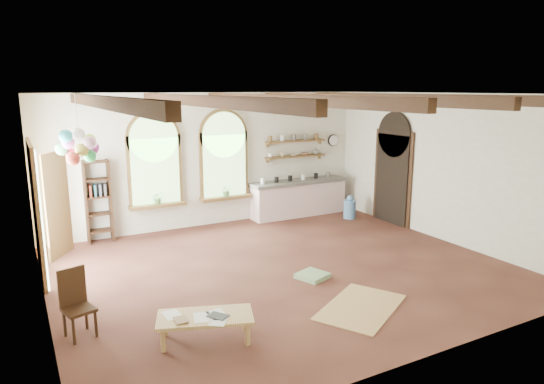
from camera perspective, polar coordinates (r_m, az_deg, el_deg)
floor at (r=9.15m, az=1.24°, el=-9.00°), size 8.00×8.00×0.00m
ceiling_beams at (r=8.54m, az=1.34°, el=10.80°), size 6.20×6.80×0.18m
window_left at (r=11.33m, az=-13.63°, el=3.32°), size 1.30×0.28×2.20m
window_right at (r=11.87m, az=-5.66°, el=3.99°), size 1.30×0.28×2.20m
left_doorway at (r=9.47m, az=-25.92°, el=-2.23°), size 0.10×1.90×2.50m
right_doorway at (r=12.30m, az=13.93°, el=1.46°), size 0.10×1.30×2.40m
kitchen_counter at (r=12.78m, az=3.14°, el=-0.66°), size 2.68×0.62×0.94m
wall_shelf_lower at (r=12.74m, az=2.77°, el=4.22°), size 1.70×0.24×0.04m
wall_shelf_upper at (r=12.69m, az=2.79°, el=6.01°), size 1.70×0.24×0.04m
wall_clock at (r=13.44m, az=7.22°, el=6.05°), size 0.32×0.04×0.32m
bookshelf at (r=11.11m, az=-19.78°, el=-1.07°), size 0.53×0.32×1.80m
coffee_table at (r=6.67m, az=-7.87°, el=-14.52°), size 1.38×0.97×0.36m
side_chair at (r=7.23m, az=-21.76°, el=-13.54°), size 0.46×0.46×0.94m
floor_mat at (r=7.76m, az=10.41°, el=-13.17°), size 1.82×1.60×0.02m
floor_cushion at (r=8.74m, az=4.79°, el=-9.79°), size 0.61×0.61×0.08m
water_jug_a at (r=13.43m, az=7.23°, el=-1.03°), size 0.32×0.32×0.61m
water_jug_b at (r=12.66m, az=9.12°, el=-1.90°), size 0.32×0.32×0.61m
balloon_cluster at (r=8.82m, az=-21.79°, el=4.99°), size 0.71×0.73×1.14m
table_book at (r=6.55m, az=-11.37°, el=-14.68°), size 0.18×0.25×0.02m
tablet at (r=6.61m, az=-6.38°, el=-14.29°), size 0.29×0.31×0.01m
potted_plant_left at (r=11.37m, az=-13.29°, el=-0.64°), size 0.27×0.23×0.30m
potted_plant_right at (r=11.91m, az=-5.39°, el=0.20°), size 0.27×0.23×0.30m
shelf_cup_a at (r=12.36m, az=-0.22°, el=4.31°), size 0.12×0.10×0.10m
shelf_cup_b at (r=12.53m, az=1.20°, el=4.40°), size 0.10×0.10×0.09m
shelf_bowl_a at (r=12.70m, az=2.58°, el=4.41°), size 0.22×0.22×0.05m
shelf_bowl_b at (r=12.89m, az=3.92°, el=4.52°), size 0.20×0.20×0.06m
shelf_vase at (r=13.07m, az=5.22°, el=4.89°), size 0.18×0.18×0.19m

